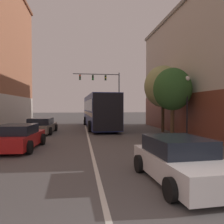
{
  "coord_description": "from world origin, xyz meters",
  "views": [
    {
      "loc": [
        -0.52,
        -1.75,
        2.21
      ],
      "look_at": [
        2.36,
        18.32,
        1.71
      ],
      "focal_mm": 35.0,
      "sensor_mm": 36.0,
      "label": 1
    }
  ],
  "objects": [
    {
      "name": "hatchback_foreground",
      "position": [
        2.37,
        4.29,
        0.61
      ],
      "size": [
        2.13,
        3.88,
        1.29
      ],
      "rotation": [
        0.0,
        0.0,
        1.62
      ],
      "color": "silver",
      "rests_on": "ground_plane"
    },
    {
      "name": "parked_car_left_near",
      "position": [
        -3.74,
        10.05,
        0.62
      ],
      "size": [
        2.29,
        4.15,
        1.29
      ],
      "rotation": [
        0.0,
        0.0,
        1.5
      ],
      "color": "red",
      "rests_on": "ground_plane"
    },
    {
      "name": "street_tree_near",
      "position": [
        6.07,
        13.32,
        3.46
      ],
      "size": [
        2.8,
        2.52,
        5.02
      ],
      "color": "#4C3823",
      "rests_on": "ground_plane"
    },
    {
      "name": "parked_car_left_mid",
      "position": [
        -3.76,
        17.01,
        0.61
      ],
      "size": [
        2.24,
        4.73,
        1.27
      ],
      "rotation": [
        0.0,
        0.0,
        1.53
      ],
      "color": "slate",
      "rests_on": "ground_plane"
    },
    {
      "name": "bus",
      "position": [
        1.36,
        20.79,
        1.87
      ],
      "size": [
        3.1,
        11.73,
        3.33
      ],
      "rotation": [
        0.0,
        0.0,
        1.61
      ],
      "color": "navy",
      "rests_on": "ground_plane"
    },
    {
      "name": "traffic_signal_gantry",
      "position": [
        3.22,
        31.96,
        5.5
      ],
      "size": [
        7.21,
        0.36,
        7.5
      ],
      "color": "#333338",
      "rests_on": "ground_plane"
    },
    {
      "name": "street_lamp",
      "position": [
        6.71,
        12.34,
        2.6
      ],
      "size": [
        0.33,
        0.33,
        4.3
      ],
      "color": "black",
      "rests_on": "ground_plane"
    },
    {
      "name": "street_tree_far",
      "position": [
        6.58,
        16.46,
        3.95
      ],
      "size": [
        3.28,
        2.95,
        5.77
      ],
      "color": "#3D2D1E",
      "rests_on": "ground_plane"
    },
    {
      "name": "lane_center_line",
      "position": [
        0.0,
        17.98,
        0.0
      ],
      "size": [
        0.14,
        47.97,
        0.01
      ],
      "color": "silver",
      "rests_on": "ground_plane"
    }
  ]
}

